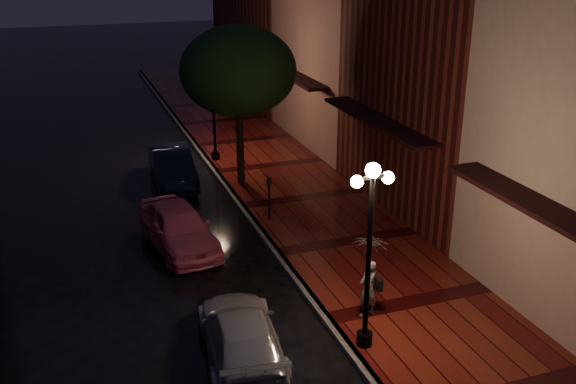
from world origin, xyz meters
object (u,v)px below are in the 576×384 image
object	(u,v)px
street_tree	(238,74)
pink_car	(178,227)
streetlamp_far	(213,101)
streetlamp_near	(369,246)
parking_meter	(269,194)
silver_car	(241,336)
woman_with_umbrella	(369,265)
navy_car	(172,166)

from	to	relation	value
street_tree	pink_car	xyz separation A→B (m)	(-3.19, -4.43, -3.56)
streetlamp_far	street_tree	bearing A→B (deg)	-85.09
streetlamp_far	pink_car	xyz separation A→B (m)	(-2.93, -7.44, -1.92)
streetlamp_near	parking_meter	world-z (taller)	streetlamp_near
streetlamp_far	silver_car	world-z (taller)	streetlamp_far
woman_with_umbrella	street_tree	bearing A→B (deg)	-105.77
street_tree	navy_car	world-z (taller)	street_tree
pink_car	silver_car	bearing A→B (deg)	-95.55
streetlamp_far	woman_with_umbrella	xyz separation A→B (m)	(0.60, -12.92, -1.09)
streetlamp_far	navy_car	xyz separation A→B (m)	(-2.11, -1.81, -1.92)
pink_car	parking_meter	world-z (taller)	parking_meter
streetlamp_near	pink_car	world-z (taller)	streetlamp_near
parking_meter	navy_car	bearing A→B (deg)	113.84
woman_with_umbrella	parking_meter	xyz separation A→B (m)	(-0.44, 6.24, -0.48)
woman_with_umbrella	silver_car	bearing A→B (deg)	-9.87
street_tree	navy_car	size ratio (longest dim) A/B	1.41
pink_car	woman_with_umbrella	world-z (taller)	woman_with_umbrella
woman_with_umbrella	navy_car	bearing A→B (deg)	-94.04
streetlamp_near	silver_car	size ratio (longest dim) A/B	1.07
street_tree	woman_with_umbrella	world-z (taller)	street_tree
streetlamp_far	navy_car	bearing A→B (deg)	-139.45
streetlamp_near	streetlamp_far	bearing A→B (deg)	90.00
streetlamp_far	silver_car	size ratio (longest dim) A/B	1.07
streetlamp_near	navy_car	bearing A→B (deg)	99.82
navy_car	silver_car	xyz separation A→B (m)	(-0.57, -11.57, -0.09)
street_tree	streetlamp_far	bearing A→B (deg)	94.91
silver_car	street_tree	bearing A→B (deg)	-99.19
silver_car	woman_with_umbrella	world-z (taller)	woman_with_umbrella
pink_car	navy_car	distance (m)	5.69
streetlamp_near	streetlamp_far	distance (m)	14.00
streetlamp_near	woman_with_umbrella	world-z (taller)	streetlamp_near
navy_car	streetlamp_far	bearing A→B (deg)	42.81
silver_car	streetlamp_near	bearing A→B (deg)	173.48
pink_car	woman_with_umbrella	bearing A→B (deg)	-65.15
streetlamp_far	woman_with_umbrella	distance (m)	12.98
pink_car	parking_meter	size ratio (longest dim) A/B	2.76
streetlamp_near	pink_car	size ratio (longest dim) A/B	1.08
navy_car	woman_with_umbrella	world-z (taller)	woman_with_umbrella
silver_car	parking_meter	size ratio (longest dim) A/B	2.78
pink_car	woman_with_umbrella	size ratio (longest dim) A/B	1.95
streetlamp_far	pink_car	size ratio (longest dim) A/B	1.08
silver_car	navy_car	bearing A→B (deg)	-86.18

